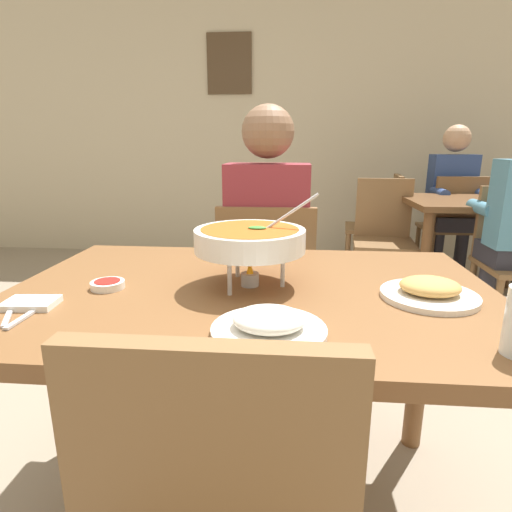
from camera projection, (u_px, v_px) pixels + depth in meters
name	position (u px, v px, depth m)	size (l,w,h in m)	color
cafe_rear_partition	(283.00, 109.00, 4.18)	(10.00, 0.10, 3.00)	beige
picture_frame_hung	(229.00, 64.00, 4.06)	(0.44, 0.03, 0.56)	#4C3823
dining_table_main	(251.00, 325.00, 1.16)	(1.32, 0.88, 0.77)	brown
chair_diner_main	(267.00, 288.00, 1.90)	(0.44, 0.44, 0.90)	brown
diner_main	(268.00, 237.00, 1.87)	(0.40, 0.45, 1.31)	#2D2D38
curry_bowl	(250.00, 240.00, 1.11)	(0.33, 0.30, 0.26)	silver
rice_plate	(269.00, 325.00, 0.85)	(0.24, 0.24, 0.06)	white
appetizer_plate	(429.00, 291.00, 1.05)	(0.24, 0.24, 0.06)	white
sauce_dish	(108.00, 284.00, 1.12)	(0.09, 0.09, 0.02)	white
napkin_folded	(31.00, 303.00, 1.00)	(0.12, 0.08, 0.02)	white
fork_utensil	(10.00, 313.00, 0.95)	(0.01, 0.17, 0.01)	silver
spoon_utensil	(30.00, 313.00, 0.95)	(0.01, 0.17, 0.01)	silver
dining_table_far	(476.00, 219.00, 2.99)	(1.00, 0.80, 0.77)	brown
chair_bg_middle	(453.00, 222.00, 3.54)	(0.45, 0.45, 0.90)	brown
chair_bg_corner	(383.00, 231.00, 3.15)	(0.48, 0.48, 0.90)	brown
chair_bg_window	(382.00, 220.00, 3.61)	(0.49, 0.49, 0.90)	brown
patron_bg_middle	(452.00, 194.00, 3.50)	(0.40, 0.45, 1.31)	#2D2D38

